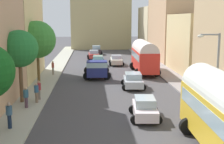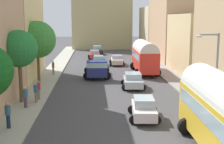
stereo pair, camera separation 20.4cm
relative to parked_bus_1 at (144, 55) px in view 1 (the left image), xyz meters
The scene contains 24 objects.
ground_plane 5.15m from the parked_bus_1, 167.03° to the left, with size 154.00×154.00×0.00m, color #444346.
sidewalk_left 12.01m from the parked_bus_1, behind, with size 2.50×70.00×0.14m, color #A7A797.
sidewalk_right 3.66m from the parked_bus_1, 20.74° to the left, with size 2.50×70.00×0.14m, color gray.
building_left_2 15.55m from the parked_bus_1, behind, with size 4.43×11.33×10.66m.
building_right_2 7.13m from the parked_bus_1, ahead, with size 5.98×10.60×7.41m.
building_right_3 14.67m from the parked_bus_1, 63.47° to the left, with size 4.62×13.80×12.58m.
building_right_4 26.96m from the parked_bus_1, 75.46° to the left, with size 5.51×12.00×9.17m.
distant_church 33.47m from the parked_bus_1, 97.82° to the left, with size 13.28×7.78×19.89m.
parked_bus_1 is the anchor object (origin of this frame).
cargo_truck_0 6.85m from the parked_bus_1, 154.60° to the right, with size 3.17×6.56×2.20m.
car_0 8.75m from the parked_bus_1, 131.87° to the left, with size 2.28×4.06×1.48m.
car_1 15.67m from the parked_bus_1, 113.86° to the left, with size 2.38×3.95×1.48m.
car_2 21.59m from the parked_bus_1, 105.51° to the left, with size 2.30×3.74×1.68m.
car_3 18.33m from the parked_bus_1, 99.57° to the right, with size 2.30×3.81×1.51m.
car_4 8.88m from the parked_bus_1, 106.98° to the right, with size 2.50×4.08×1.50m.
car_5 7.80m from the parked_bus_1, 113.09° to the left, with size 2.31×4.28×1.44m.
pedestrian_0 23.03m from the parked_bus_1, 120.92° to the right, with size 0.52×0.52×1.81m.
pedestrian_1 17.06m from the parked_bus_1, 130.87° to the right, with size 0.44×0.44×1.77m.
pedestrian_2 19.25m from the parked_bus_1, 127.56° to the right, with size 0.55×0.55×1.77m.
pedestrian_3 17.80m from the parked_bus_1, 129.00° to the right, with size 0.50×0.50×1.78m.
pedestrian_4 11.51m from the parked_bus_1, behind, with size 0.37×0.37×1.82m.
streetlamp_near 18.15m from the parked_bus_1, 84.40° to the right, with size 1.62×0.28×5.92m.
roadside_tree_1 18.50m from the parked_bus_1, 132.52° to the right, with size 2.98×2.98×6.01m.
roadside_tree_2 13.71m from the parked_bus_1, 156.87° to the right, with size 3.96×3.96×6.66m.
Camera 1 is at (-2.17, -12.43, 6.92)m, focal length 49.34 mm.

